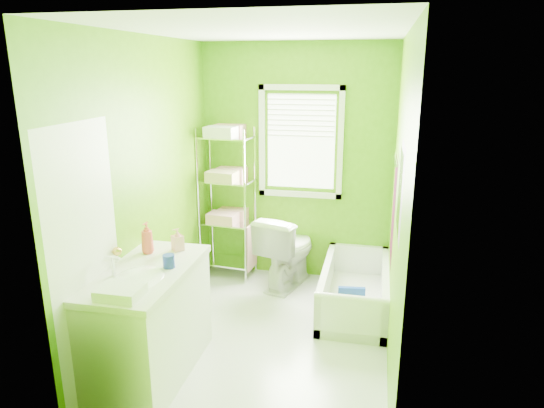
% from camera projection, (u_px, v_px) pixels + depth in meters
% --- Properties ---
extents(ground, '(2.90, 2.90, 0.00)m').
position_uv_depth(ground, '(267.00, 338.00, 4.34)').
color(ground, silver).
rests_on(ground, ground).
extents(room_envelope, '(2.14, 2.94, 2.62)m').
position_uv_depth(room_envelope, '(266.00, 168.00, 3.92)').
color(room_envelope, '#4E8E06').
rests_on(room_envelope, ground).
extents(window, '(0.92, 0.05, 1.22)m').
position_uv_depth(window, '(301.00, 136.00, 5.23)').
color(window, white).
rests_on(window, ground).
extents(door, '(0.09, 0.80, 2.00)m').
position_uv_depth(door, '(88.00, 268.00, 3.35)').
color(door, white).
rests_on(door, ground).
extents(right_wall_decor, '(0.04, 1.48, 1.17)m').
position_uv_depth(right_wall_decor, '(396.00, 203.00, 3.74)').
color(right_wall_decor, '#3C061A').
rests_on(right_wall_decor, ground).
extents(bathtub, '(0.64, 1.38, 0.45)m').
position_uv_depth(bathtub, '(354.00, 295.00, 4.82)').
color(bathtub, white).
rests_on(bathtub, ground).
extents(toilet, '(0.67, 0.90, 0.82)m').
position_uv_depth(toilet, '(287.00, 250.00, 5.30)').
color(toilet, white).
rests_on(toilet, ground).
extents(vanity, '(0.61, 1.18, 1.15)m').
position_uv_depth(vanity, '(149.00, 320.00, 3.70)').
color(vanity, white).
rests_on(vanity, ground).
extents(wire_shelf_unit, '(0.61, 0.49, 1.73)m').
position_uv_depth(wire_shelf_unit, '(229.00, 186.00, 5.39)').
color(wire_shelf_unit, silver).
rests_on(wire_shelf_unit, ground).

